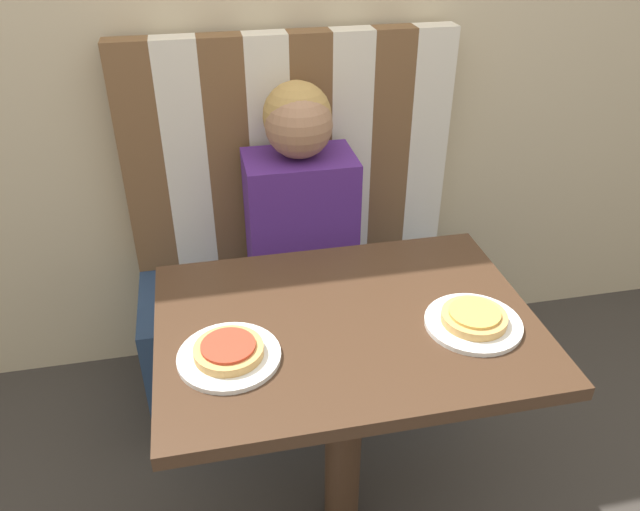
{
  "coord_description": "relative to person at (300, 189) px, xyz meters",
  "views": [
    {
      "loc": [
        -0.3,
        -1.14,
        1.67
      ],
      "look_at": [
        0.0,
        0.31,
        0.74
      ],
      "focal_mm": 35.0,
      "sensor_mm": 36.0,
      "label": 1
    }
  ],
  "objects": [
    {
      "name": "booth_seat",
      "position": [
        0.0,
        -0.0,
        -0.57
      ],
      "size": [
        1.1,
        0.46,
        0.46
      ],
      "color": "navy",
      "rests_on": "ground_plane"
    },
    {
      "name": "pizza_left",
      "position": [
        -0.29,
        -0.71,
        -0.02
      ],
      "size": [
        0.15,
        0.15,
        0.03
      ],
      "color": "tan",
      "rests_on": "plate_left"
    },
    {
      "name": "booth_backrest",
      "position": [
        0.0,
        0.19,
        0.05
      ],
      "size": [
        1.1,
        0.08,
        0.78
      ],
      "color": "brown",
      "rests_on": "booth_seat"
    },
    {
      "name": "plate_right",
      "position": [
        0.29,
        -0.71,
        -0.04
      ],
      "size": [
        0.23,
        0.23,
        0.01
      ],
      "color": "white",
      "rests_on": "dining_table"
    },
    {
      "name": "plate_left",
      "position": [
        -0.29,
        -0.71,
        -0.04
      ],
      "size": [
        0.23,
        0.23,
        0.01
      ],
      "color": "white",
      "rests_on": "dining_table"
    },
    {
      "name": "pizza_right",
      "position": [
        0.29,
        -0.71,
        -0.02
      ],
      "size": [
        0.15,
        0.15,
        0.03
      ],
      "color": "tan",
      "rests_on": "plate_right"
    },
    {
      "name": "dining_table",
      "position": [
        0.0,
        -0.63,
        -0.16
      ],
      "size": [
        0.9,
        0.66,
        0.75
      ],
      "color": "#422B1C",
      "rests_on": "ground_plane"
    },
    {
      "name": "person",
      "position": [
        0.0,
        0.0,
        0.0
      ],
      "size": [
        0.35,
        0.24,
        0.68
      ],
      "color": "#4C237A",
      "rests_on": "booth_seat"
    },
    {
      "name": "wall_back",
      "position": [
        0.0,
        0.28,
        0.5
      ],
      "size": [
        7.0,
        0.05,
        2.6
      ],
      "color": "#C6B28E",
      "rests_on": "ground_plane"
    }
  ]
}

